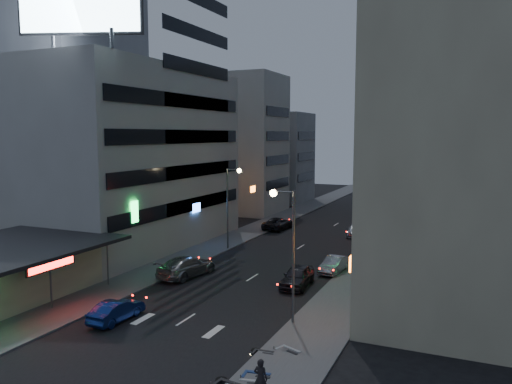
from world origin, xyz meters
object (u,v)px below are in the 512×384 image
Objects in this scene: parked_car_right_near at (297,276)px; scooter_silver_b at (302,341)px; road_car_blue at (117,310)px; parked_car_right_mid at (334,265)px; scooter_blue at (272,362)px; scooter_black_b at (275,342)px; person at (261,378)px; parked_car_left at (278,223)px; scooter_silver_a at (261,370)px; scooter_black_a at (245,373)px; parked_car_right_far at (356,230)px; road_car_silver at (187,266)px.

scooter_silver_b is (4.08, -10.99, -0.08)m from parked_car_right_near.
parked_car_right_mid is at bearing -119.28° from road_car_blue.
scooter_black_b is at bearing 11.09° from scooter_blue.
parked_car_right_mid is 21.00m from person.
scooter_black_b is at bearing -76.05° from person.
scooter_blue is at bearing -168.70° from scooter_silver_b.
scooter_silver_a is (12.96, -35.33, -0.10)m from parked_car_left.
scooter_blue is at bearing -17.51° from scooter_black_a.
parked_car_right_far is 31.93m from scooter_silver_b.
scooter_blue is (2.01, -18.69, 0.05)m from parked_car_right_mid.
scooter_black_a is 1.00× the size of scooter_blue.
parked_car_right_mid is at bearing 127.44° from parked_car_left.
person reaches higher than scooter_silver_a.
scooter_black_b is (12.43, -32.20, -0.10)m from parked_car_left.
scooter_black_a is (-1.06, 0.66, -0.27)m from person.
person is 0.89× the size of scooter_blue.
road_car_silver reaches higher than parked_car_right_mid.
parked_car_left is at bearing 45.60° from scooter_silver_b.
scooter_blue is at bearing 167.81° from road_car_blue.
parked_car_right_near is at bearing -124.12° from road_car_blue.
parked_car_left is 1.31× the size of road_car_blue.
scooter_silver_a is (3.29, -14.61, -0.15)m from parked_car_right_near.
parked_car_right_far is 1.17× the size of road_car_blue.
parked_car_right_mid reaches higher than road_car_blue.
road_car_blue is at bearing -109.16° from parked_car_right_far.
parked_car_right_far is 2.44× the size of scooter_silver_b.
road_car_silver is at bearing 47.35° from scooter_black_a.
parked_car_left is at bearing 7.16° from scooter_silver_a.
parked_car_right_far is (-1.67, 15.78, 0.01)m from parked_car_right_mid.
scooter_silver_a is 0.87× the size of scooter_silver_b.
parked_car_right_near is 0.99× the size of parked_car_right_far.
scooter_black_b is at bearing -79.91° from parked_car_right_mid.
parked_car_right_far is (9.53, -0.06, -0.05)m from parked_car_left.
parked_car_right_mid is 2.31× the size of person.
scooter_black_b is (2.76, -11.48, -0.16)m from parked_car_right_near.
parked_car_left is at bearing 131.04° from parked_car_right_mid.
scooter_black_b is at bearing -3.38° from scooter_silver_a.
scooter_blue is (0.71, 1.52, -0.00)m from scooter_black_a.
road_car_silver is at bearing 37.36° from scooter_blue.
scooter_black_b is (11.83, -10.42, -0.21)m from road_car_silver.
parked_car_left is 1.12× the size of parked_car_right_far.
scooter_blue is 2.88m from scooter_silver_b.
scooter_blue is (13.21, -34.54, -0.01)m from parked_car_left.
scooter_black_a is at bearing -82.68° from parked_car_right_near.
road_car_silver reaches higher than scooter_black_a.
person is 0.89× the size of scooter_black_a.
parked_car_right_far reaches higher than scooter_silver_a.
scooter_blue is (-0.35, 2.17, -0.27)m from person.
parked_car_right_mid is 2.44× the size of scooter_silver_a.
road_car_silver is (0.60, -21.78, 0.10)m from parked_car_left.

